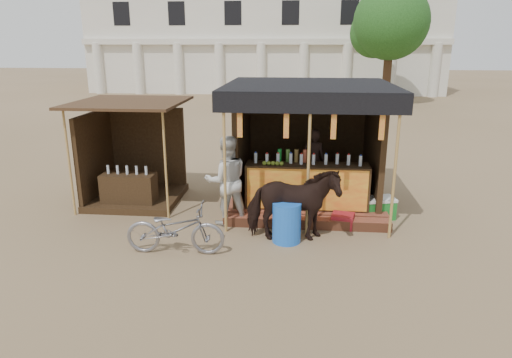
{
  "coord_description": "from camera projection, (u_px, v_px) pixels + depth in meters",
  "views": [
    {
      "loc": [
        0.81,
        -6.81,
        3.63
      ],
      "look_at": [
        0.0,
        1.6,
        1.1
      ],
      "focal_mm": 32.0,
      "sensor_mm": 36.0,
      "label": 1
    }
  ],
  "objects": [
    {
      "name": "secondary_stall",
      "position": [
        129.0,
        166.0,
        10.74
      ],
      "size": [
        2.4,
        2.4,
        2.38
      ],
      "color": "#382714",
      "rests_on": "ground"
    },
    {
      "name": "tree",
      "position": [
        387.0,
        25.0,
        26.86
      ],
      "size": [
        4.5,
        4.4,
        7.0
      ],
      "color": "#382314",
      "rests_on": "ground"
    },
    {
      "name": "cooler",
      "position": [
        379.0,
        208.0,
        9.79
      ],
      "size": [
        0.73,
        0.58,
        0.46
      ],
      "color": "#1B7B27",
      "rests_on": "ground"
    },
    {
      "name": "main_stall",
      "position": [
        307.0,
        162.0,
        10.43
      ],
      "size": [
        3.6,
        3.61,
        2.78
      ],
      "color": "brown",
      "rests_on": "ground"
    },
    {
      "name": "red_crate",
      "position": [
        343.0,
        221.0,
        9.32
      ],
      "size": [
        0.51,
        0.47,
        0.28
      ],
      "primitive_type": "cube",
      "rotation": [
        0.0,
        0.0,
        -0.22
      ],
      "color": "maroon",
      "rests_on": "ground"
    },
    {
      "name": "motorbike",
      "position": [
        175.0,
        229.0,
        8.08
      ],
      "size": [
        1.78,
        0.67,
        0.92
      ],
      "primitive_type": "imported",
      "rotation": [
        0.0,
        0.0,
        1.6
      ],
      "color": "gray",
      "rests_on": "ground"
    },
    {
      "name": "background_building",
      "position": [
        265.0,
        38.0,
        35.2
      ],
      "size": [
        26.0,
        7.45,
        8.18
      ],
      "color": "silver",
      "rests_on": "ground"
    },
    {
      "name": "blue_barrel",
      "position": [
        287.0,
        222.0,
        8.58
      ],
      "size": [
        0.68,
        0.68,
        0.77
      ],
      "primitive_type": "cylinder",
      "rotation": [
        0.0,
        0.0,
        0.33
      ],
      "color": "blue",
      "rests_on": "ground"
    },
    {
      "name": "cow",
      "position": [
        293.0,
        205.0,
        8.52
      ],
      "size": [
        1.78,
        0.93,
        1.45
      ],
      "primitive_type": "imported",
      "rotation": [
        0.0,
        0.0,
        1.66
      ],
      "color": "black",
      "rests_on": "ground"
    },
    {
      "name": "ground",
      "position": [
        247.0,
        269.0,
        7.61
      ],
      "size": [
        120.0,
        120.0,
        0.0
      ],
      "primitive_type": "plane",
      "color": "#846B4C",
      "rests_on": "ground"
    },
    {
      "name": "bystander",
      "position": [
        227.0,
        181.0,
        9.31
      ],
      "size": [
        1.09,
        0.97,
        1.86
      ],
      "primitive_type": "imported",
      "rotation": [
        0.0,
        0.0,
        3.49
      ],
      "color": "beige",
      "rests_on": "ground"
    }
  ]
}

